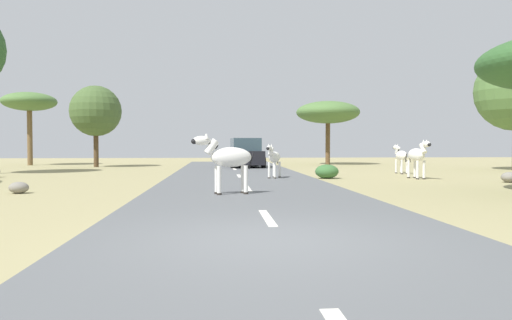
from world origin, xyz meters
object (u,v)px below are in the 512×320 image
(rock_1, at_px, (19,188))
(rock_2, at_px, (509,177))
(zebra_1, at_px, (417,155))
(tree_3, at_px, (328,113))
(tree_6, at_px, (96,111))
(zebra_0, at_px, (274,158))
(zebra_2, at_px, (401,156))
(tree_0, at_px, (29,102))
(zebra_3, at_px, (228,158))
(car_0, at_px, (245,154))
(bush_1, at_px, (327,171))

(rock_1, relative_size, rock_2, 0.93)
(zebra_1, xyz_separation_m, tree_3, (-0.44, 14.40, 2.69))
(rock_1, bearing_deg, tree_6, 96.57)
(zebra_0, distance_m, tree_3, 15.43)
(zebra_2, distance_m, rock_2, 6.05)
(rock_2, bearing_deg, tree_0, 144.13)
(zebra_2, bearing_deg, tree_6, 150.16)
(zebra_3, relative_size, car_0, 0.39)
(tree_3, height_order, rock_1, tree_3)
(tree_0, relative_size, rock_2, 8.40)
(car_0, distance_m, bush_1, 10.03)
(zebra_2, relative_size, zebra_3, 0.88)
(zebra_2, height_order, tree_3, tree_3)
(zebra_2, xyz_separation_m, rock_1, (-14.50, -8.47, -0.69))
(zebra_3, bearing_deg, zebra_1, -65.53)
(zebra_1, distance_m, tree_6, 19.87)
(car_0, xyz_separation_m, rock_1, (-7.33, -15.00, -0.68))
(zebra_0, bearing_deg, zebra_3, 96.79)
(zebra_3, relative_size, tree_6, 0.34)
(zebra_1, distance_m, zebra_2, 3.63)
(bush_1, bearing_deg, zebra_2, 35.40)
(tree_0, height_order, rock_1, tree_0)
(zebra_0, xyz_separation_m, zebra_3, (-1.98, -6.25, 0.16))
(zebra_3, bearing_deg, car_0, -17.83)
(zebra_2, bearing_deg, tree_0, 149.22)
(tree_3, relative_size, rock_2, 7.54)
(zebra_2, xyz_separation_m, tree_6, (-16.42, 8.27, 2.64))
(zebra_2, relative_size, car_0, 0.34)
(zebra_0, xyz_separation_m, bush_1, (2.24, 0.27, -0.58))
(rock_2, bearing_deg, tree_6, 142.77)
(tree_6, bearing_deg, zebra_1, -36.93)
(tree_0, bearing_deg, tree_6, -30.59)
(bush_1, bearing_deg, zebra_3, -122.91)
(zebra_0, bearing_deg, tree_0, -19.92)
(zebra_3, relative_size, rock_2, 2.94)
(tree_3, xyz_separation_m, tree_6, (-15.31, -2.56, -0.16))
(car_0, xyz_separation_m, tree_0, (-14.40, 4.78, 3.41))
(zebra_3, xyz_separation_m, rock_2, (10.48, 3.90, -0.84))
(zebra_1, height_order, tree_3, tree_3)
(zebra_1, distance_m, bush_1, 3.74)
(bush_1, bearing_deg, tree_6, 136.88)
(zebra_1, relative_size, tree_3, 0.38)
(tree_6, distance_m, rock_2, 23.31)
(zebra_1, bearing_deg, zebra_3, 31.52)
(zebra_0, height_order, rock_1, zebra_0)
(zebra_2, xyz_separation_m, zebra_3, (-8.54, -9.59, 0.18))
(zebra_0, height_order, zebra_2, zebra_2)
(zebra_1, bearing_deg, tree_3, -94.17)
(zebra_3, relative_size, rock_1, 3.16)
(tree_3, bearing_deg, zebra_2, -84.15)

